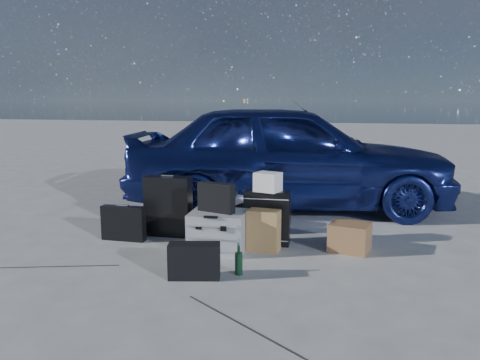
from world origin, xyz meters
name	(u,v)px	position (x,y,z in m)	size (l,w,h in m)	color
ground	(193,263)	(0.00, 0.00, 0.00)	(60.00, 60.00, 0.00)	#BAB9B4
car	(288,156)	(0.52, 2.54, 0.77)	(1.82, 4.51, 1.54)	navy
pelican_case	(218,231)	(0.12, 0.43, 0.21)	(0.57, 0.46, 0.41)	gray
laptop_bag	(216,197)	(0.10, 0.43, 0.56)	(0.40, 0.10, 0.30)	black
briefcase	(123,223)	(-1.01, 0.53, 0.19)	(0.50, 0.11, 0.39)	black
suitcase_left	(168,206)	(-0.60, 0.83, 0.34)	(0.53, 0.19, 0.69)	black
suitcase_right	(267,218)	(0.57, 0.77, 0.29)	(0.49, 0.18, 0.59)	black
white_carton	(268,182)	(0.58, 0.76, 0.69)	(0.25, 0.20, 0.20)	silver
duffel_bag	(226,215)	(-0.05, 1.30, 0.16)	(0.64, 0.27, 0.32)	black
flat_box_white	(225,199)	(-0.06, 1.32, 0.36)	(0.43, 0.32, 0.07)	silver
flat_box_black	(226,194)	(-0.05, 1.31, 0.42)	(0.26, 0.19, 0.06)	black
kraft_bag	(264,230)	(0.58, 0.54, 0.22)	(0.32, 0.19, 0.43)	#AA7C4A
cardboard_box	(350,237)	(1.44, 0.76, 0.15)	(0.39, 0.34, 0.29)	brown
messenger_bag	(194,261)	(0.14, -0.35, 0.16)	(0.45, 0.17, 0.31)	black
green_bottle	(239,260)	(0.50, -0.18, 0.14)	(0.07, 0.07, 0.28)	black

